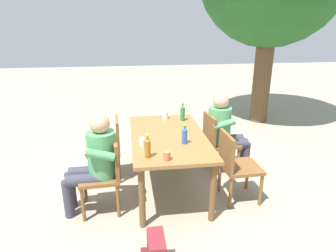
# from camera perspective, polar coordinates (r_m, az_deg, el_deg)

# --- Properties ---
(ground_plane) EXTENTS (24.00, 24.00, 0.00)m
(ground_plane) POSITION_cam_1_polar(r_m,az_deg,el_deg) (4.01, -0.00, -11.80)
(ground_plane) COLOR gray
(dining_table) EXTENTS (1.68, 0.92, 0.75)m
(dining_table) POSITION_cam_1_polar(r_m,az_deg,el_deg) (3.71, -0.00, -3.04)
(dining_table) COLOR olive
(dining_table) RESTS_ON ground_plane
(chair_far_left) EXTENTS (0.48, 0.48, 0.87)m
(chair_far_left) POSITION_cam_1_polar(r_m,az_deg,el_deg) (4.27, 9.48, -2.71)
(chair_far_left) COLOR brown
(chair_far_left) RESTS_ON ground_plane
(chair_near_right) EXTENTS (0.47, 0.47, 0.87)m
(chair_near_right) POSITION_cam_1_polar(r_m,az_deg,el_deg) (3.43, -11.96, -8.66)
(chair_near_right) COLOR brown
(chair_near_right) RESTS_ON ground_plane
(chair_far_right) EXTENTS (0.45, 0.45, 0.87)m
(chair_far_right) POSITION_cam_1_polar(r_m,az_deg,el_deg) (3.63, 12.95, -7.10)
(chair_far_right) COLOR brown
(chair_far_right) RESTS_ON ground_plane
(chair_near_left) EXTENTS (0.46, 0.46, 0.87)m
(chair_near_left) POSITION_cam_1_polar(r_m,az_deg,el_deg) (4.11, -11.35, -3.75)
(chair_near_left) COLOR brown
(chair_near_left) RESTS_ON ground_plane
(person_in_white_shirt) EXTENTS (0.47, 0.62, 1.18)m
(person_in_white_shirt) POSITION_cam_1_polar(r_m,az_deg,el_deg) (4.25, 10.98, -0.50)
(person_in_white_shirt) COLOR #4C935B
(person_in_white_shirt) RESTS_ON ground_plane
(person_in_plaid_shirt) EXTENTS (0.47, 0.62, 1.18)m
(person_in_plaid_shirt) POSITION_cam_1_polar(r_m,az_deg,el_deg) (3.36, -14.03, -6.24)
(person_in_plaid_shirt) COLOR #4C935B
(person_in_plaid_shirt) RESTS_ON ground_plane
(bottle_amber) EXTENTS (0.06, 0.06, 0.26)m
(bottle_amber) POSITION_cam_1_polar(r_m,az_deg,el_deg) (3.04, -4.01, -4.19)
(bottle_amber) COLOR #996019
(bottle_amber) RESTS_ON dining_table
(bottle_green) EXTENTS (0.06, 0.06, 0.27)m
(bottle_green) POSITION_cam_1_polar(r_m,az_deg,el_deg) (4.19, 2.87, 2.62)
(bottle_green) COLOR #287A38
(bottle_green) RESTS_ON dining_table
(bottle_blue) EXTENTS (0.06, 0.06, 0.24)m
(bottle_blue) POSITION_cam_1_polar(r_m,az_deg,el_deg) (3.39, 3.26, -1.82)
(bottle_blue) COLOR #2D56A3
(bottle_blue) RESTS_ON dining_table
(cup_terracotta) EXTENTS (0.08, 0.08, 0.09)m
(cup_terracotta) POSITION_cam_1_polar(r_m,az_deg,el_deg) (3.00, -0.24, -5.85)
(cup_terracotta) COLOR #BC6B47
(cup_terracotta) RESTS_ON dining_table
(cup_white) EXTENTS (0.07, 0.07, 0.09)m
(cup_white) POSITION_cam_1_polar(r_m,az_deg,el_deg) (3.37, -5.11, -3.05)
(cup_white) COLOR white
(cup_white) RESTS_ON dining_table
(cup_glass) EXTENTS (0.08, 0.08, 0.11)m
(cup_glass) POSITION_cam_1_polar(r_m,az_deg,el_deg) (4.30, -0.54, 2.18)
(cup_glass) COLOR silver
(cup_glass) RESTS_ON dining_table
(backpack_by_far_side) EXTENTS (0.29, 0.25, 0.42)m
(backpack_by_far_side) POSITION_cam_1_polar(r_m,az_deg,el_deg) (5.17, 0.20, -1.88)
(backpack_by_far_side) COLOR #2D4784
(backpack_by_far_side) RESTS_ON ground_plane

